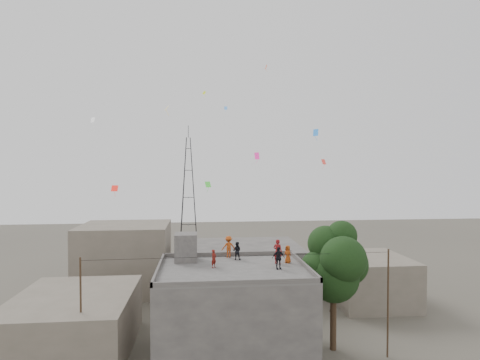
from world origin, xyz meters
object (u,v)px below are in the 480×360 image
object	(u,v)px
tree	(335,264)
transmission_tower	(189,192)
person_dark_adult	(278,258)
stair_head_box	(186,247)
person_red_adult	(278,252)

from	to	relation	value
tree	transmission_tower	xyz separation A→B (m)	(-11.37, 39.40, 2.97)
tree	person_dark_adult	bearing A→B (deg)	-166.10
stair_head_box	tree	bearing A→B (deg)	-10.74
person_red_adult	person_dark_adult	world-z (taller)	person_red_adult
stair_head_box	transmission_tower	world-z (taller)	transmission_tower
tree	person_dark_adult	distance (m)	4.52
stair_head_box	transmission_tower	size ratio (longest dim) A/B	0.10
transmission_tower	person_dark_adult	xyz separation A→B (m)	(7.04, -40.48, -2.22)
person_dark_adult	person_red_adult	bearing A→B (deg)	72.07
stair_head_box	person_dark_adult	size ratio (longest dim) A/B	1.34
person_dark_adult	transmission_tower	bearing A→B (deg)	91.59
person_red_adult	stair_head_box	bearing A→B (deg)	15.74
tree	person_red_adult	world-z (taller)	tree
tree	person_red_adult	bearing A→B (deg)	174.43
stair_head_box	person_red_adult	world-z (taller)	stair_head_box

